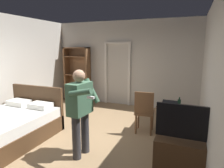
% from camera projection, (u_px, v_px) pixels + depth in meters
% --- Properties ---
extents(ground_plane, '(6.79, 6.79, 0.00)m').
position_uv_depth(ground_plane, '(74.00, 144.00, 4.03)').
color(ground_plane, '#997A56').
extents(wall_back, '(5.06, 0.12, 2.80)m').
position_uv_depth(wall_back, '(124.00, 64.00, 6.63)').
color(wall_back, beige).
rests_on(wall_back, ground_plane).
extents(wall_right, '(0.12, 6.41, 2.80)m').
position_uv_depth(wall_right, '(216.00, 86.00, 2.85)').
color(wall_right, beige).
rests_on(wall_right, ground_plane).
extents(doorway_frame, '(0.93, 0.08, 2.13)m').
position_uv_depth(doorway_frame, '(117.00, 69.00, 6.67)').
color(doorway_frame, white).
rests_on(doorway_frame, ground_plane).
extents(bed, '(1.48, 1.91, 1.02)m').
position_uv_depth(bed, '(10.00, 126.00, 4.19)').
color(bed, '#4C331E').
rests_on(bed, ground_plane).
extents(bookshelf, '(0.95, 0.32, 1.94)m').
position_uv_depth(bookshelf, '(78.00, 72.00, 7.12)').
color(bookshelf, brown).
rests_on(bookshelf, ground_plane).
extents(tv_flatscreen, '(0.93, 0.40, 1.10)m').
position_uv_depth(tv_flatscreen, '(185.00, 151.00, 3.12)').
color(tv_flatscreen, '#4C331E').
rests_on(tv_flatscreen, ground_plane).
extents(side_table, '(0.66, 0.66, 0.70)m').
position_uv_depth(side_table, '(171.00, 118.00, 4.19)').
color(side_table, '#4C331E').
rests_on(side_table, ground_plane).
extents(laptop, '(0.34, 0.34, 0.17)m').
position_uv_depth(laptop, '(170.00, 106.00, 4.11)').
color(laptop, black).
rests_on(laptop, side_table).
extents(bottle_on_table, '(0.06, 0.06, 0.26)m').
position_uv_depth(bottle_on_table, '(179.00, 104.00, 4.00)').
color(bottle_on_table, '#173825').
rests_on(bottle_on_table, side_table).
extents(wooden_chair, '(0.45, 0.45, 0.99)m').
position_uv_depth(wooden_chair, '(144.00, 110.00, 4.45)').
color(wooden_chair, brown).
rests_on(wooden_chair, ground_plane).
extents(person_blue_shirt, '(0.61, 0.65, 1.58)m').
position_uv_depth(person_blue_shirt, '(80.00, 107.00, 3.46)').
color(person_blue_shirt, '#333338').
rests_on(person_blue_shirt, ground_plane).
extents(suitcase_dark, '(0.58, 0.50, 0.34)m').
position_uv_depth(suitcase_dark, '(83.00, 102.00, 6.45)').
color(suitcase_dark, black).
rests_on(suitcase_dark, ground_plane).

